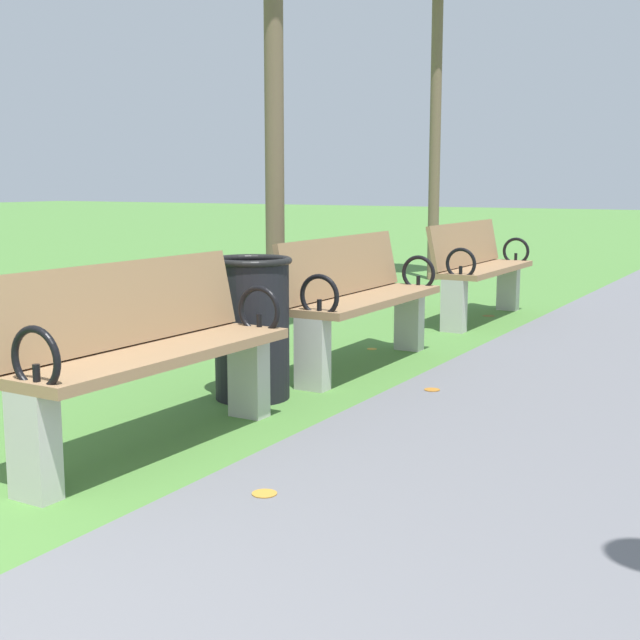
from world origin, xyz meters
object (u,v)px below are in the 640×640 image
object	(u,v)px
park_bench_3	(359,298)
park_bench_2	(147,351)
park_bench_4	(479,268)
trash_bin	(252,328)

from	to	relation	value
park_bench_3	park_bench_2	bearing A→B (deg)	-90.00
park_bench_2	park_bench_4	xyz separation A→B (m)	(-0.00, 4.59, 0.00)
park_bench_3	trash_bin	world-z (taller)	park_bench_3
park_bench_2	trash_bin	bearing A→B (deg)	97.67
park_bench_2	trash_bin	xyz separation A→B (m)	(-0.15, 1.09, -0.06)
park_bench_3	park_bench_4	distance (m)	2.40
trash_bin	park_bench_4	bearing A→B (deg)	87.59
park_bench_2	park_bench_4	bearing A→B (deg)	90.00
park_bench_4	park_bench_2	bearing A→B (deg)	-90.00
park_bench_4	park_bench_3	bearing A→B (deg)	-90.00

